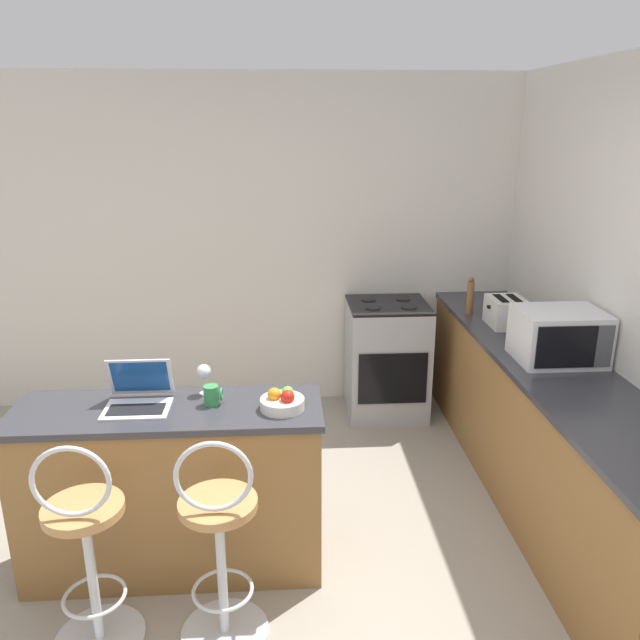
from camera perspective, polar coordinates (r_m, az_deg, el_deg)
The scene contains 15 objects.
wall_back at distance 4.97m, azimuth -5.12°, elevation 6.73°, with size 12.00×0.06×2.60m.
breakfast_bar at distance 3.37m, azimuth -13.27°, elevation -14.77°, with size 1.51×0.50×0.91m.
counter_right at distance 4.06m, azimuth 19.71°, elevation -9.48°, with size 0.60×3.14×0.91m.
bar_stool_near at distance 3.01m, azimuth -20.52°, elevation -19.16°, with size 0.40×0.40×1.03m.
bar_stool_far at distance 2.90m, azimuth -9.15°, elevation -19.67°, with size 0.40×0.40×1.03m.
laptop at distance 3.19m, azimuth -16.26°, elevation -6.56°, with size 0.31×0.28×0.23m.
microwave at distance 3.85m, azimuth 21.01°, elevation -1.36°, with size 0.48×0.39×0.30m.
toaster at distance 4.42m, azimuth 16.67°, elevation 0.71°, with size 0.25×0.29×0.20m.
stove_range at distance 4.95m, azimuth 6.10°, elevation -3.56°, with size 0.61×0.59×0.92m.
wine_glass_tall at distance 3.22m, azimuth -10.58°, elevation -4.72°, with size 0.07×0.07×0.16m.
fruit_bowl at distance 3.04m, azimuth -3.46°, elevation -7.45°, with size 0.21×0.21×0.11m.
mug_blue at distance 4.28m, azimuth 19.55°, elevation -0.77°, with size 0.09×0.07×0.10m.
mug_green at distance 3.12m, azimuth -9.84°, elevation -6.78°, with size 0.09×0.07×0.10m.
mug_red at distance 4.83m, azimuth 17.32°, elevation 1.48°, with size 0.09×0.07×0.10m.
pepper_mill at distance 4.61m, azimuth 13.57°, elevation 2.11°, with size 0.05×0.05×0.28m.
Camera 1 is at (0.12, -2.24, 2.24)m, focal length 35.00 mm.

